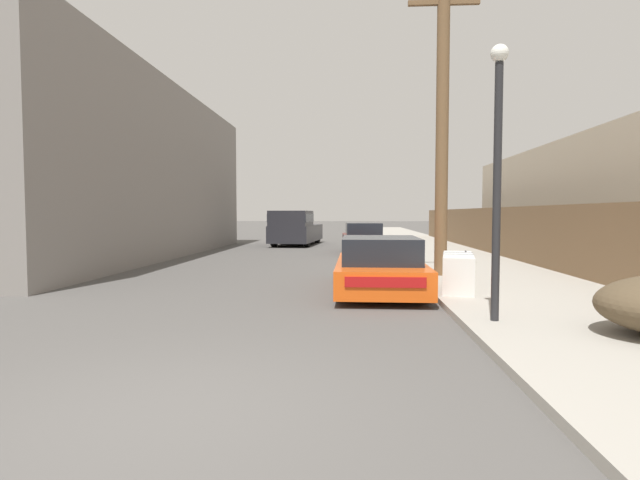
# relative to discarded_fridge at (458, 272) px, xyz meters

# --- Properties ---
(ground_plane) EXTENTS (220.00, 220.00, 0.00)m
(ground_plane) POSITION_rel_discarded_fridge_xyz_m (-3.75, -6.35, -0.51)
(ground_plane) COLOR #4F4C49
(sidewalk_curb) EXTENTS (4.20, 63.00, 0.12)m
(sidewalk_curb) POSITION_rel_discarded_fridge_xyz_m (1.55, 17.15, -0.45)
(sidewalk_curb) COLOR #9E998E
(sidewalk_curb) RESTS_ON ground
(discarded_fridge) EXTENTS (0.90, 1.69, 0.80)m
(discarded_fridge) POSITION_rel_discarded_fridge_xyz_m (0.00, 0.00, 0.00)
(discarded_fridge) COLOR silver
(discarded_fridge) RESTS_ON sidewalk_curb
(parked_sports_car_red) EXTENTS (1.90, 4.53, 1.22)m
(parked_sports_car_red) POSITION_rel_discarded_fridge_xyz_m (-1.58, 0.57, 0.05)
(parked_sports_car_red) COLOR #E05114
(parked_sports_car_red) RESTS_ON ground
(car_parked_mid) EXTENTS (1.87, 4.18, 1.32)m
(car_parked_mid) POSITION_rel_discarded_fridge_xyz_m (-1.67, 11.51, 0.11)
(car_parked_mid) COLOR #5B1E19
(car_parked_mid) RESTS_ON ground
(pickup_truck) EXTENTS (2.53, 5.79, 1.87)m
(pickup_truck) POSITION_rel_discarded_fridge_xyz_m (-5.22, 16.40, 0.42)
(pickup_truck) COLOR #232328
(pickup_truck) RESTS_ON ground
(utility_pole) EXTENTS (1.80, 0.32, 7.73)m
(utility_pole) POSITION_rel_discarded_fridge_xyz_m (0.12, 2.69, 3.57)
(utility_pole) COLOR brown
(utility_pole) RESTS_ON sidewalk_curb
(street_lamp) EXTENTS (0.26, 0.26, 4.07)m
(street_lamp) POSITION_rel_discarded_fridge_xyz_m (-0.07, -2.89, 2.01)
(street_lamp) COLOR #232326
(street_lamp) RESTS_ON sidewalk_curb
(wooden_fence) EXTENTS (0.08, 30.87, 1.84)m
(wooden_fence) POSITION_rel_discarded_fridge_xyz_m (3.50, 10.62, 0.53)
(wooden_fence) COLOR brown
(wooden_fence) RESTS_ON sidewalk_curb
(building_left_block) EXTENTS (7.00, 19.08, 6.70)m
(building_left_block) POSITION_rel_discarded_fridge_xyz_m (-12.40, 8.97, 2.84)
(building_left_block) COLOR gray
(building_left_block) RESTS_ON ground
(building_right_house) EXTENTS (6.00, 16.09, 4.33)m
(building_right_house) POSITION_rel_discarded_fridge_xyz_m (8.09, 9.80, 1.66)
(building_right_house) COLOR beige
(building_right_house) RESTS_ON ground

